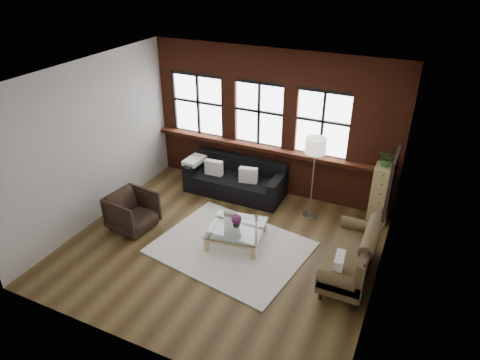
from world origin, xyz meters
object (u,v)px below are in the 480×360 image
at_px(vintage_settee, 351,251).
at_px(vase, 236,224).
at_px(floor_lamp, 313,175).
at_px(coffee_table, 236,234).
at_px(armchair, 132,211).
at_px(dark_sofa, 235,177).
at_px(drawer_chest, 381,194).

xyz_separation_m(vintage_settee, vase, (-2.12, 0.03, -0.08)).
distance_m(vintage_settee, floor_lamp, 1.92).
bearing_deg(vase, coffee_table, 0.00).
bearing_deg(armchair, dark_sofa, -24.62).
bearing_deg(floor_lamp, dark_sofa, 174.72).
bearing_deg(vintage_settee, drawer_chest, 84.80).
height_order(dark_sofa, armchair, dark_sofa).
distance_m(vase, drawer_chest, 2.97).
bearing_deg(vase, drawer_chest, 39.29).
bearing_deg(floor_lamp, vintage_settee, -52.89).
height_order(dark_sofa, coffee_table, dark_sofa).
bearing_deg(drawer_chest, vintage_settee, -95.20).
height_order(vintage_settee, floor_lamp, floor_lamp).
relative_size(vintage_settee, drawer_chest, 1.46).
distance_m(armchair, drawer_chest, 4.93).
bearing_deg(coffee_table, armchair, -167.96).
relative_size(vintage_settee, armchair, 2.19).
xyz_separation_m(coffee_table, drawer_chest, (2.29, 1.88, 0.46)).
relative_size(coffee_table, floor_lamp, 0.53).
relative_size(dark_sofa, armchair, 2.69).
xyz_separation_m(armchair, coffee_table, (2.05, 0.44, -0.21)).
bearing_deg(coffee_table, drawer_chest, 39.29).
distance_m(dark_sofa, vase, 1.82).
height_order(armchair, floor_lamp, floor_lamp).
distance_m(dark_sofa, drawer_chest, 3.12).
relative_size(armchair, floor_lamp, 0.44).
height_order(dark_sofa, vintage_settee, vintage_settee).
height_order(armchair, vase, armchair).
bearing_deg(dark_sofa, armchair, -121.01).
bearing_deg(floor_lamp, armchair, -148.02).
relative_size(vase, floor_lamp, 0.07).
xyz_separation_m(dark_sofa, floor_lamp, (1.80, -0.17, 0.54)).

